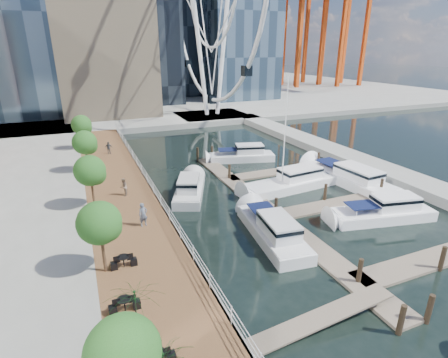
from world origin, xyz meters
TOP-DOWN VIEW (x-y plane):
  - ground at (0.00, 0.00)m, footprint 520.00×520.00m
  - boardwalk at (-9.00, 15.00)m, footprint 6.00×60.00m
  - seawall at (-6.00, 15.00)m, footprint 0.25×60.00m
  - land_far at (0.00, 102.00)m, footprint 200.00×114.00m
  - breakwater at (20.00, 20.00)m, footprint 4.00×60.00m
  - pier at (14.00, 52.00)m, footprint 14.00×12.00m
  - railing at (-6.10, 15.00)m, footprint 0.10×60.00m
  - floating_docks at (7.97, 9.98)m, footprint 16.00×34.00m
  - port_cranes at (67.67, 95.67)m, footprint 40.00×52.00m
  - street_trees at (-11.40, 14.00)m, footprint 2.60×42.60m
  - cafe_tables at (-10.40, -2.00)m, footprint 2.50×13.70m
  - yacht_foreground at (11.14, 4.06)m, footprint 9.96×4.51m
  - pedestrian_near at (-8.13, 8.96)m, footprint 0.76×0.58m
  - pedestrian_mid at (-8.69, 15.53)m, footprint 0.82×0.94m
  - pedestrian_far at (-8.57, 30.21)m, footprint 1.02×0.61m
  - moored_yachts at (7.32, 11.94)m, footprint 21.88×38.72m
  - cafe_seating at (-10.23, -4.25)m, footprint 3.64×7.16m

SIDE VIEW (x-z plane):
  - ground at x=0.00m, z-range 0.00..0.00m
  - yacht_foreground at x=11.14m, z-range -1.07..1.07m
  - moored_yachts at x=7.32m, z-range -5.75..5.75m
  - floating_docks at x=7.97m, z-range -0.81..1.79m
  - boardwalk at x=-9.00m, z-range 0.00..1.00m
  - seawall at x=-6.00m, z-range 0.00..1.00m
  - land_far at x=0.00m, z-range 0.00..1.00m
  - breakwater at x=20.00m, z-range 0.00..1.00m
  - pier at x=14.00m, z-range 0.00..1.00m
  - cafe_tables at x=-10.40m, z-range 1.00..1.74m
  - railing at x=-6.10m, z-range 1.00..2.05m
  - pedestrian_far at x=-8.57m, z-range 1.00..2.62m
  - pedestrian_mid at x=-8.69m, z-range 1.00..2.67m
  - pedestrian_near at x=-8.13m, z-range 1.00..2.87m
  - cafe_seating at x=-10.23m, z-range 0.96..3.50m
  - street_trees at x=-11.40m, z-range 1.99..6.59m
  - port_cranes at x=67.67m, z-range 1.00..39.00m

